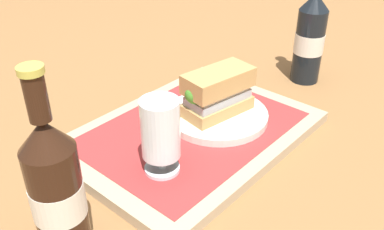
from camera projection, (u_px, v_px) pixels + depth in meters
name	position (u px, v px, depth m)	size (l,w,h in m)	color
ground_plane	(192.00, 138.00, 0.79)	(3.00, 3.00, 0.00)	olive
tray	(192.00, 134.00, 0.78)	(0.44, 0.32, 0.02)	tan
placemat	(192.00, 129.00, 0.78)	(0.38, 0.27, 0.00)	#9E2D2D
plate	(217.00, 115.00, 0.80)	(0.19, 0.19, 0.01)	silver
sandwich	(217.00, 92.00, 0.77)	(0.14, 0.08, 0.08)	tan
beer_glass	(161.00, 134.00, 0.64)	(0.06, 0.06, 0.12)	silver
beer_bottle	(56.00, 190.00, 0.51)	(0.07, 0.07, 0.27)	black
second_bottle	(310.00, 37.00, 0.94)	(0.07, 0.07, 0.27)	black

